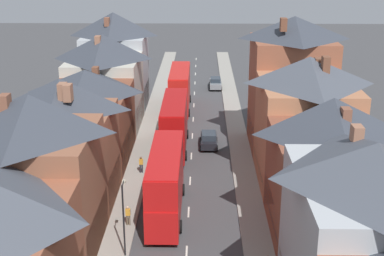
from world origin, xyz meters
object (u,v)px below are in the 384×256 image
object	(u,v)px
pedestrian_far_left	(141,164)
double_decker_bus_lead	(180,89)
car_near_silver	(162,145)
car_parked_right_a	(170,103)
car_mid_black	(209,139)
double_decker_bus_far_approaching	(174,124)
pedestrian_mid_right	(128,215)
street_lamp	(124,214)
car_near_blue	(215,83)
double_decker_bus_mid_street	(166,181)

from	to	relation	value
pedestrian_far_left	double_decker_bus_lead	bearing A→B (deg)	82.18
car_near_silver	car_parked_right_a	distance (m)	15.20
car_near_silver	car_mid_black	bearing A→B (deg)	18.05
double_decker_bus_lead	pedestrian_far_left	bearing A→B (deg)	-97.82
car_near_silver	double_decker_bus_far_approaching	bearing A→B (deg)	33.06
car_near_silver	pedestrian_mid_right	bearing A→B (deg)	-95.44
double_decker_bus_far_approaching	car_mid_black	world-z (taller)	double_decker_bus_far_approaching
car_mid_black	street_lamp	world-z (taller)	street_lamp
pedestrian_far_left	street_lamp	bearing A→B (deg)	-88.40
double_decker_bus_far_approaching	pedestrian_mid_right	xyz separation A→B (m)	(-2.77, -16.34, -1.78)
double_decker_bus_far_approaching	car_parked_right_a	distance (m)	14.55
double_decker_bus_far_approaching	car_near_silver	distance (m)	2.53
car_near_blue	street_lamp	distance (m)	45.89
pedestrian_mid_right	street_lamp	size ratio (longest dim) A/B	0.29
double_decker_bus_mid_street	pedestrian_mid_right	distance (m)	3.95
double_decker_bus_lead	double_decker_bus_mid_street	size ratio (longest dim) A/B	1.00
double_decker_bus_mid_street	pedestrian_mid_right	size ratio (longest dim) A/B	6.71
pedestrian_mid_right	pedestrian_far_left	distance (m)	9.89
car_near_blue	car_parked_right_a	xyz separation A→B (m)	(-6.20, -10.49, 0.00)
double_decker_bus_far_approaching	car_near_silver	xyz separation A→B (m)	(-1.29, -0.84, -2.00)
car_near_blue	double_decker_bus_mid_street	bearing A→B (deg)	-97.18
double_decker_bus_mid_street	pedestrian_mid_right	bearing A→B (deg)	-141.64
car_mid_black	pedestrian_far_left	distance (m)	9.66
double_decker_bus_lead	pedestrian_far_left	world-z (taller)	double_decker_bus_lead
double_decker_bus_mid_street	car_near_blue	bearing A→B (deg)	82.82
double_decker_bus_lead	car_parked_right_a	bearing A→B (deg)	171.70
car_near_blue	car_near_silver	distance (m)	26.42
car_mid_black	pedestrian_far_left	world-z (taller)	pedestrian_far_left
car_parked_right_a	car_near_silver	bearing A→B (deg)	-90.00
pedestrian_far_left	street_lamp	size ratio (longest dim) A/B	0.29
car_mid_black	street_lamp	distance (m)	22.13
double_decker_bus_mid_street	car_near_silver	distance (m)	13.52
double_decker_bus_mid_street	car_mid_black	world-z (taller)	double_decker_bus_mid_street
double_decker_bus_far_approaching	car_parked_right_a	xyz separation A→B (m)	(-1.29, 14.36, -1.97)
double_decker_bus_mid_street	street_lamp	world-z (taller)	street_lamp
car_mid_black	pedestrian_mid_right	size ratio (longest dim) A/B	2.53
car_near_silver	pedestrian_far_left	world-z (taller)	pedestrian_far_left
car_near_silver	car_mid_black	distance (m)	5.15
double_decker_bus_far_approaching	car_mid_black	size ratio (longest dim) A/B	2.66
double_decker_bus_lead	pedestrian_mid_right	distance (m)	30.68
double_decker_bus_lead	double_decker_bus_far_approaching	world-z (taller)	same
double_decker_bus_mid_street	street_lamp	bearing A→B (deg)	-111.33
car_parked_right_a	pedestrian_mid_right	world-z (taller)	pedestrian_mid_right
car_near_blue	pedestrian_mid_right	world-z (taller)	pedestrian_mid_right
double_decker_bus_lead	car_mid_black	xyz separation A→B (m)	(3.61, -13.41, -1.99)
double_decker_bus_far_approaching	pedestrian_mid_right	distance (m)	16.66
pedestrian_mid_right	pedestrian_far_left	world-z (taller)	same
car_parked_right_a	pedestrian_far_left	bearing A→B (deg)	-94.23
car_mid_black	car_near_silver	bearing A→B (deg)	-161.95
double_decker_bus_far_approaching	double_decker_bus_mid_street	bearing A→B (deg)	-90.00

